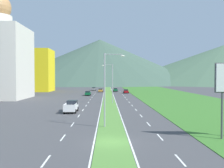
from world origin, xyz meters
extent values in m
plane|color=#424244|center=(0.00, 0.00, 0.00)|extent=(600.00, 600.00, 0.00)
cube|color=#518438|center=(0.00, 60.00, 0.03)|extent=(3.20, 240.00, 0.06)
cube|color=#387028|center=(20.60, 60.00, 0.03)|extent=(24.00, 240.00, 0.06)
cube|color=silver|center=(-5.10, -5.29, 0.01)|extent=(0.16, 2.80, 0.01)
cube|color=silver|center=(-5.10, 2.06, 0.01)|extent=(0.16, 2.80, 0.01)
cube|color=silver|center=(-5.10, 9.41, 0.01)|extent=(0.16, 2.80, 0.01)
cube|color=silver|center=(-5.10, 16.77, 0.01)|extent=(0.16, 2.80, 0.01)
cube|color=silver|center=(-5.10, 24.12, 0.01)|extent=(0.16, 2.80, 0.01)
cube|color=silver|center=(-5.10, 31.47, 0.01)|extent=(0.16, 2.80, 0.01)
cube|color=silver|center=(-5.10, 38.83, 0.01)|extent=(0.16, 2.80, 0.01)
cube|color=silver|center=(-5.10, 46.18, 0.01)|extent=(0.16, 2.80, 0.01)
cube|color=silver|center=(-5.10, 53.53, 0.01)|extent=(0.16, 2.80, 0.01)
cube|color=silver|center=(-5.10, 60.89, 0.01)|extent=(0.16, 2.80, 0.01)
cube|color=silver|center=(-5.10, 68.24, 0.01)|extent=(0.16, 2.80, 0.01)
cube|color=silver|center=(-5.10, 75.59, 0.01)|extent=(0.16, 2.80, 0.01)
cube|color=silver|center=(-5.10, 82.95, 0.01)|extent=(0.16, 2.80, 0.01)
cube|color=silver|center=(5.10, -5.29, 0.01)|extent=(0.16, 2.80, 0.01)
cube|color=silver|center=(5.10, 2.06, 0.01)|extent=(0.16, 2.80, 0.01)
cube|color=silver|center=(5.10, 9.41, 0.01)|extent=(0.16, 2.80, 0.01)
cube|color=silver|center=(5.10, 16.77, 0.01)|extent=(0.16, 2.80, 0.01)
cube|color=silver|center=(5.10, 24.12, 0.01)|extent=(0.16, 2.80, 0.01)
cube|color=silver|center=(5.10, 31.47, 0.01)|extent=(0.16, 2.80, 0.01)
cube|color=silver|center=(5.10, 38.83, 0.01)|extent=(0.16, 2.80, 0.01)
cube|color=silver|center=(5.10, 46.18, 0.01)|extent=(0.16, 2.80, 0.01)
cube|color=silver|center=(5.10, 53.53, 0.01)|extent=(0.16, 2.80, 0.01)
cube|color=silver|center=(5.10, 60.89, 0.01)|extent=(0.16, 2.80, 0.01)
cube|color=silver|center=(5.10, 68.24, 0.01)|extent=(0.16, 2.80, 0.01)
cube|color=silver|center=(5.10, 75.59, 0.01)|extent=(0.16, 2.80, 0.01)
cube|color=silver|center=(5.10, 82.95, 0.01)|extent=(0.16, 2.80, 0.01)
cube|color=silver|center=(-1.75, 60.00, 0.01)|extent=(0.16, 240.00, 0.01)
cube|color=silver|center=(1.75, 60.00, 0.01)|extent=(0.16, 240.00, 0.01)
cube|color=yellow|center=(-31.59, 88.11, 9.21)|extent=(13.42, 13.42, 18.41)
cone|color=#3D5647|center=(-7.54, 228.71, 21.80)|extent=(195.38, 195.38, 43.60)
cone|color=#47664C|center=(116.99, 226.80, 19.19)|extent=(221.81, 221.81, 38.37)
cylinder|color=#99999E|center=(-0.79, 7.44, 4.67)|extent=(0.18, 0.18, 9.33)
cylinder|color=#99999E|center=(0.35, 7.48, 9.18)|extent=(2.27, 0.18, 0.10)
ellipsoid|color=silver|center=(1.48, 7.52, 8.98)|extent=(0.56, 0.28, 0.20)
cylinder|color=#99999E|center=(0.84, 36.36, 4.71)|extent=(0.18, 0.18, 9.41)
cylinder|color=#99999E|center=(-0.32, 36.33, 9.26)|extent=(2.32, 0.16, 0.10)
ellipsoid|color=silver|center=(-1.48, 36.30, 9.06)|extent=(0.56, 0.28, 0.20)
cylinder|color=#4C4C51|center=(11.16, 0.97, 2.43)|extent=(0.20, 0.20, 4.86)
cube|color=slate|center=(-6.68, 94.60, 0.71)|extent=(1.82, 4.13, 0.78)
cube|color=black|center=(-6.68, 94.43, 1.31)|extent=(1.57, 1.82, 0.42)
cylinder|color=black|center=(-7.55, 95.88, 0.32)|extent=(0.22, 0.64, 0.64)
cylinder|color=black|center=(-5.80, 95.88, 0.32)|extent=(0.22, 0.64, 0.64)
cylinder|color=black|center=(-7.55, 93.32, 0.32)|extent=(0.22, 0.64, 0.64)
cylinder|color=black|center=(-5.80, 93.32, 0.32)|extent=(0.22, 0.64, 0.64)
cube|color=#0C5128|center=(-7.04, 62.32, 0.69)|extent=(1.80, 4.28, 0.73)
cube|color=black|center=(-7.04, 62.14, 1.31)|extent=(1.54, 1.88, 0.51)
cylinder|color=black|center=(-7.91, 63.64, 0.32)|extent=(0.22, 0.64, 0.64)
cylinder|color=black|center=(-6.18, 63.64, 0.32)|extent=(0.22, 0.64, 0.64)
cylinder|color=black|center=(-7.91, 60.99, 0.32)|extent=(0.22, 0.64, 0.64)
cylinder|color=black|center=(-6.18, 60.99, 0.32)|extent=(0.22, 0.64, 0.64)
cube|color=#0C5128|center=(3.21, 85.73, 0.65)|extent=(1.71, 4.62, 0.67)
cube|color=black|center=(3.21, 85.91, 1.23)|extent=(1.47, 2.03, 0.49)
cylinder|color=black|center=(4.03, 84.29, 0.32)|extent=(0.22, 0.64, 0.64)
cylinder|color=black|center=(2.39, 84.29, 0.32)|extent=(0.22, 0.64, 0.64)
cylinder|color=black|center=(4.03, 87.16, 0.32)|extent=(0.22, 0.64, 0.64)
cylinder|color=black|center=(2.39, 87.16, 0.32)|extent=(0.22, 0.64, 0.64)
cube|color=maroon|center=(6.95, 74.30, 0.66)|extent=(1.71, 4.38, 0.67)
cube|color=black|center=(6.95, 74.47, 1.26)|extent=(1.47, 1.93, 0.53)
cylinder|color=black|center=(7.77, 72.94, 0.32)|extent=(0.22, 0.64, 0.64)
cylinder|color=black|center=(6.13, 72.94, 0.32)|extent=(0.22, 0.64, 0.64)
cylinder|color=black|center=(7.77, 75.65, 0.32)|extent=(0.22, 0.64, 0.64)
cylinder|color=black|center=(6.13, 75.65, 0.32)|extent=(0.22, 0.64, 0.64)
cube|color=#C6842D|center=(-3.19, 81.97, 0.67)|extent=(1.76, 4.11, 0.70)
cube|color=black|center=(-3.19, 81.81, 1.26)|extent=(1.51, 1.81, 0.47)
cylinder|color=black|center=(-4.03, 83.25, 0.32)|extent=(0.22, 0.64, 0.64)
cylinder|color=black|center=(-2.34, 83.25, 0.32)|extent=(0.22, 0.64, 0.64)
cylinder|color=black|center=(-4.03, 80.70, 0.32)|extent=(0.22, 0.64, 0.64)
cylinder|color=black|center=(-2.34, 80.70, 0.32)|extent=(0.22, 0.64, 0.64)
cube|color=silver|center=(-6.95, 21.18, 0.80)|extent=(2.00, 5.40, 0.80)
cube|color=black|center=(-6.95, 22.78, 1.60)|extent=(1.84, 2.00, 0.80)
cube|color=silver|center=(-7.89, 20.08, 1.42)|extent=(0.10, 3.20, 0.44)
cube|color=silver|center=(-6.01, 20.08, 1.42)|extent=(0.10, 3.20, 0.44)
cube|color=silver|center=(-6.95, 18.53, 1.42)|extent=(1.84, 0.10, 0.44)
cylinder|color=black|center=(-7.91, 22.80, 0.40)|extent=(0.26, 0.80, 0.80)
cylinder|color=black|center=(-5.99, 22.80, 0.40)|extent=(0.26, 0.80, 0.80)
cylinder|color=black|center=(-7.91, 19.56, 0.40)|extent=(0.26, 0.80, 0.80)
cylinder|color=black|center=(-5.99, 19.56, 0.40)|extent=(0.26, 0.80, 0.80)
camera|label=1|loc=(-0.49, -24.31, 6.35)|focal=40.60mm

